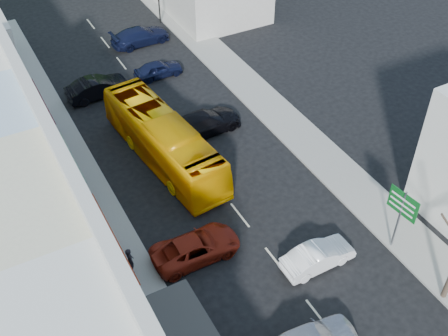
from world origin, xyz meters
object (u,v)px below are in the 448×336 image
bus (163,141)px  pedestrian_left (130,261)px  car_red (196,247)px  car_white (318,256)px  direction_sign (398,221)px

bus → pedestrian_left: bus is taller
car_red → pedestrian_left: size_ratio=2.71×
bus → car_white: size_ratio=2.64×
car_white → bus: bearing=16.0°
car_red → pedestrian_left: pedestrian_left is taller
car_red → pedestrian_left: 3.63m
car_red → bus: bearing=-12.2°
bus → direction_sign: direction_sign is taller
pedestrian_left → direction_sign: 14.51m
car_red → pedestrian_left: bearing=80.9°
bus → pedestrian_left: size_ratio=6.82×
pedestrian_left → direction_sign: direction_sign is taller
bus → car_white: 12.67m
direction_sign → pedestrian_left: bearing=152.1°
car_white → pedestrian_left: 10.03m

